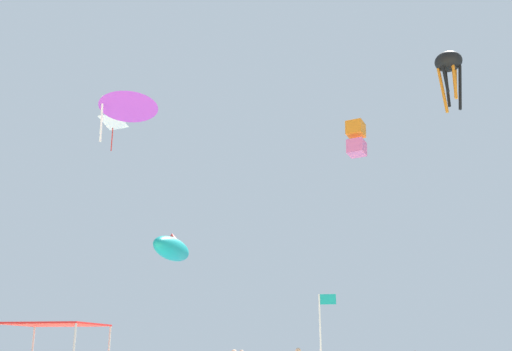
{
  "coord_description": "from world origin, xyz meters",
  "views": [
    {
      "loc": [
        3.94,
        -20.62,
        1.77
      ],
      "look_at": [
        -0.96,
        8.98,
        10.86
      ],
      "focal_mm": 40.28,
      "sensor_mm": 36.0,
      "label": 1
    }
  ],
  "objects_px": {
    "canopy_tent": "(54,328)",
    "banner_flag": "(322,337)",
    "kite_octopus_black": "(449,65)",
    "kite_delta_purple": "(129,103)",
    "kite_box_orange": "(356,139)",
    "kite_diamond_white": "(113,123)",
    "kite_inflatable_teal": "(172,249)"
  },
  "relations": [
    {
      "from": "banner_flag",
      "to": "kite_delta_purple",
      "type": "bearing_deg",
      "value": 154.38
    },
    {
      "from": "canopy_tent",
      "to": "kite_delta_purple",
      "type": "height_order",
      "value": "kite_delta_purple"
    },
    {
      "from": "kite_inflatable_teal",
      "to": "kite_diamond_white",
      "type": "height_order",
      "value": "kite_diamond_white"
    },
    {
      "from": "banner_flag",
      "to": "kite_octopus_black",
      "type": "bearing_deg",
      "value": 65.77
    },
    {
      "from": "banner_flag",
      "to": "kite_diamond_white",
      "type": "distance_m",
      "value": 29.23
    },
    {
      "from": "banner_flag",
      "to": "kite_diamond_white",
      "type": "height_order",
      "value": "kite_diamond_white"
    },
    {
      "from": "kite_inflatable_teal",
      "to": "kite_delta_purple",
      "type": "xyz_separation_m",
      "value": [
        1.8,
        -13.57,
        5.03
      ]
    },
    {
      "from": "kite_delta_purple",
      "to": "kite_octopus_black",
      "type": "bearing_deg",
      "value": 20.56
    },
    {
      "from": "canopy_tent",
      "to": "banner_flag",
      "type": "distance_m",
      "value": 9.18
    },
    {
      "from": "kite_diamond_white",
      "to": "kite_box_orange",
      "type": "distance_m",
      "value": 18.54
    },
    {
      "from": "kite_diamond_white",
      "to": "kite_delta_purple",
      "type": "bearing_deg",
      "value": 129.16
    },
    {
      "from": "kite_inflatable_teal",
      "to": "kite_octopus_black",
      "type": "xyz_separation_m",
      "value": [
        20.32,
        1.87,
        13.59
      ]
    },
    {
      "from": "kite_inflatable_teal",
      "to": "kite_delta_purple",
      "type": "distance_m",
      "value": 14.58
    },
    {
      "from": "canopy_tent",
      "to": "kite_inflatable_teal",
      "type": "distance_m",
      "value": 20.81
    },
    {
      "from": "kite_diamond_white",
      "to": "kite_octopus_black",
      "type": "relative_size",
      "value": 0.57
    },
    {
      "from": "canopy_tent",
      "to": "kite_box_orange",
      "type": "xyz_separation_m",
      "value": [
        10.94,
        22.48,
        14.53
      ]
    },
    {
      "from": "kite_box_orange",
      "to": "canopy_tent",
      "type": "bearing_deg",
      "value": 82.93
    },
    {
      "from": "kite_inflatable_teal",
      "to": "kite_delta_purple",
      "type": "height_order",
      "value": "kite_delta_purple"
    },
    {
      "from": "canopy_tent",
      "to": "kite_inflatable_teal",
      "type": "relative_size",
      "value": 0.54
    },
    {
      "from": "canopy_tent",
      "to": "kite_diamond_white",
      "type": "distance_m",
      "value": 26.31
    },
    {
      "from": "kite_diamond_white",
      "to": "kite_box_orange",
      "type": "height_order",
      "value": "kite_diamond_white"
    },
    {
      "from": "kite_delta_purple",
      "to": "kite_box_orange",
      "type": "xyz_separation_m",
      "value": [
        11.43,
        16.28,
        3.42
      ]
    },
    {
      "from": "kite_diamond_white",
      "to": "kite_box_orange",
      "type": "relative_size",
      "value": 0.99
    },
    {
      "from": "banner_flag",
      "to": "kite_delta_purple",
      "type": "xyz_separation_m",
      "value": [
        -9.52,
        4.57,
        11.4
      ]
    },
    {
      "from": "kite_inflatable_teal",
      "to": "kite_box_orange",
      "type": "distance_m",
      "value": 15.93
    },
    {
      "from": "kite_delta_purple",
      "to": "kite_box_orange",
      "type": "relative_size",
      "value": 1.4
    },
    {
      "from": "banner_flag",
      "to": "kite_octopus_black",
      "type": "relative_size",
      "value": 0.76
    },
    {
      "from": "kite_diamond_white",
      "to": "kite_octopus_black",
      "type": "xyz_separation_m",
      "value": [
        25.37,
        1.97,
        3.8
      ]
    },
    {
      "from": "kite_inflatable_teal",
      "to": "kite_box_orange",
      "type": "height_order",
      "value": "kite_box_orange"
    },
    {
      "from": "canopy_tent",
      "to": "banner_flag",
      "type": "bearing_deg",
      "value": 10.27
    },
    {
      "from": "canopy_tent",
      "to": "kite_delta_purple",
      "type": "distance_m",
      "value": 12.73
    },
    {
      "from": "banner_flag",
      "to": "kite_box_orange",
      "type": "distance_m",
      "value": 25.64
    }
  ]
}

